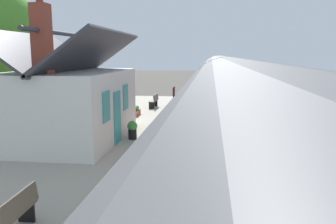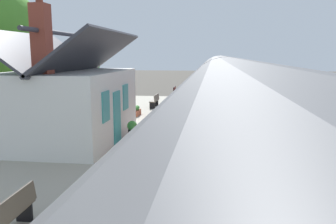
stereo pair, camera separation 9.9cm
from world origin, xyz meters
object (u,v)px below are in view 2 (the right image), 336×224
at_px(bench_near_building, 155,100).
at_px(planter_edge_far, 132,129).
at_px(train, 226,123).
at_px(bench_platform_end, 12,213).
at_px(planter_by_door, 116,102).
at_px(tree_behind_building, 80,61).
at_px(station_sign_board, 174,93).
at_px(planter_edge_near, 173,112).
at_px(planter_bench_left, 137,111).
at_px(station_building, 69,102).

height_order(bench_near_building, planter_edge_far, bench_near_building).
distance_m(train, bench_platform_end, 6.70).
relative_size(planter_by_door, tree_behind_building, 0.15).
distance_m(bench_platform_end, bench_near_building, 16.62).
bearing_deg(station_sign_board, train, -164.52).
relative_size(planter_edge_near, planter_edge_far, 1.13).
bearing_deg(planter_bench_left, station_building, 165.70).
bearing_deg(bench_near_building, train, -159.68).
distance_m(station_building, planter_edge_far, 2.83).
xyz_separation_m(station_building, tree_behind_building, (13.47, 4.87, 1.46)).
bearing_deg(planter_edge_far, tree_behind_building, 29.60).
bearing_deg(planter_edge_far, planter_edge_near, -12.59).
xyz_separation_m(station_building, bench_platform_end, (-7.55, -2.03, -1.09)).
bearing_deg(tree_behind_building, planter_edge_near, -132.64).
bearing_deg(train, station_sign_board, 15.48).
distance_m(bench_platform_end, planter_bench_left, 13.49).
height_order(bench_platform_end, planter_bench_left, bench_platform_end).
xyz_separation_m(planter_edge_near, station_sign_board, (2.00, 0.17, 0.89)).
relative_size(planter_bench_left, planter_edge_far, 1.27).
relative_size(station_building, planter_bench_left, 6.80).
xyz_separation_m(station_building, station_sign_board, (7.55, -3.55, -0.38)).
xyz_separation_m(bench_near_building, planter_bench_left, (-3.14, 0.54, -0.20)).
distance_m(train, bench_near_building, 12.37).
bearing_deg(station_sign_board, bench_near_building, 44.77).
distance_m(bench_near_building, planter_edge_far, 8.70).
distance_m(station_building, tree_behind_building, 14.39).
bearing_deg(planter_edge_near, bench_platform_end, 172.65).
height_order(station_building, station_sign_board, station_building).
bearing_deg(planter_edge_near, bench_near_building, 25.40).
relative_size(train, bench_near_building, 15.43).
height_order(planter_edge_near, station_sign_board, station_sign_board).
bearing_deg(planter_edge_near, planter_edge_far, 167.41).
relative_size(bench_platform_end, planter_edge_far, 1.81).
distance_m(planter_bench_left, tree_behind_building, 10.26).
xyz_separation_m(train, planter_edge_far, (2.89, 3.78, -0.95)).
relative_size(planter_bench_left, planter_by_door, 1.20).
bearing_deg(bench_near_building, bench_platform_end, 179.92).
height_order(planter_by_door, tree_behind_building, tree_behind_building).
relative_size(station_building, bench_near_building, 4.78).
relative_size(station_building, planter_edge_far, 8.66).
distance_m(station_building, planter_edge_near, 6.80).
bearing_deg(station_building, tree_behind_building, 19.89).
height_order(station_building, tree_behind_building, station_building).
height_order(station_building, planter_bench_left, station_building).
xyz_separation_m(planter_by_door, station_sign_board, (-0.71, -3.96, 0.74)).
bearing_deg(train, bench_platform_end, 139.50).
relative_size(planter_bench_left, planter_edge_near, 1.12).
distance_m(bench_near_building, planter_by_door, 2.59).
bearing_deg(station_building, bench_near_building, -12.77).
height_order(station_building, bench_near_building, station_building).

